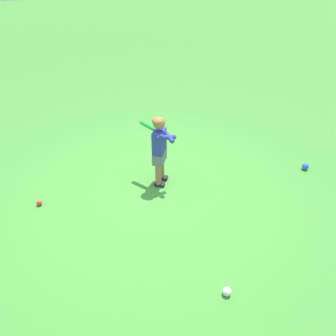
% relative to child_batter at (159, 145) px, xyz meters
% --- Properties ---
extents(ground_plane, '(40.00, 40.00, 0.00)m').
position_rel_child_batter_xyz_m(ground_plane, '(0.11, 0.08, -0.65)').
color(ground_plane, '#479338').
extents(child_batter, '(0.37, 0.58, 1.08)m').
position_rel_child_batter_xyz_m(child_batter, '(0.00, 0.00, 0.00)').
color(child_batter, '#232328').
rests_on(child_batter, ground).
extents(play_ball_far_left, '(0.07, 0.07, 0.07)m').
position_rel_child_batter_xyz_m(play_ball_far_left, '(1.73, -0.18, -0.61)').
color(play_ball_far_left, red).
rests_on(play_ball_far_left, ground).
extents(play_ball_by_bucket, '(0.09, 0.09, 0.09)m').
position_rel_child_batter_xyz_m(play_ball_by_bucket, '(0.12, 2.07, -0.60)').
color(play_ball_by_bucket, white).
rests_on(play_ball_by_bucket, ground).
extents(play_ball_behind_batter, '(0.10, 0.10, 0.10)m').
position_rel_child_batter_xyz_m(play_ball_behind_batter, '(-2.25, 0.64, -0.60)').
color(play_ball_behind_batter, blue).
rests_on(play_ball_behind_batter, ground).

